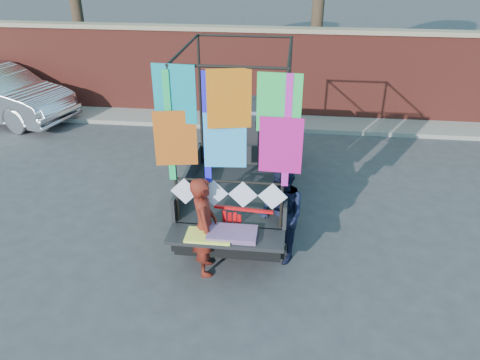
# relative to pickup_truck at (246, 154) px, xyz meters

# --- Properties ---
(ground) EXTENTS (90.00, 90.00, 0.00)m
(ground) POSITION_rel_pickup_truck_xyz_m (0.49, -2.32, -0.85)
(ground) COLOR #38383A
(ground) RESTS_ON ground
(brick_wall) EXTENTS (30.00, 0.45, 2.61)m
(brick_wall) POSITION_rel_pickup_truck_xyz_m (0.49, 4.68, 0.48)
(brick_wall) COLOR maroon
(brick_wall) RESTS_ON ground
(curb) EXTENTS (30.00, 1.20, 0.12)m
(curb) POSITION_rel_pickup_truck_xyz_m (0.49, 3.98, -0.79)
(curb) COLOR gray
(curb) RESTS_ON ground
(pickup_truck) EXTENTS (2.14, 5.37, 3.38)m
(pickup_truck) POSITION_rel_pickup_truck_xyz_m (0.00, 0.00, 0.00)
(pickup_truck) COLOR black
(pickup_truck) RESTS_ON ground
(woman) EXTENTS (0.55, 0.71, 1.71)m
(woman) POSITION_rel_pickup_truck_xyz_m (-0.37, -2.81, 0.01)
(woman) COLOR maroon
(woman) RESTS_ON ground
(man) EXTENTS (1.01, 1.07, 1.76)m
(man) POSITION_rel_pickup_truck_xyz_m (0.83, -2.33, 0.03)
(man) COLOR black
(man) RESTS_ON ground
(streamer_bundle) EXTENTS (0.96, 0.13, 0.66)m
(streamer_bundle) POSITION_rel_pickup_truck_xyz_m (0.12, -2.58, 0.03)
(streamer_bundle) COLOR red
(streamer_bundle) RESTS_ON ground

